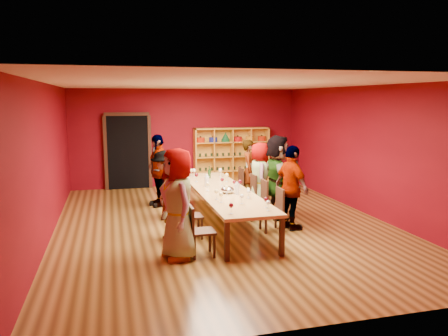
{
  "coord_description": "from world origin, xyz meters",
  "views": [
    {
      "loc": [
        -2.3,
        -8.91,
        2.68
      ],
      "look_at": [
        0.16,
        0.49,
        1.15
      ],
      "focal_mm": 35.0,
      "sensor_mm": 36.0,
      "label": 1
    }
  ],
  "objects": [
    {
      "name": "room_shell",
      "position": [
        0.0,
        0.0,
        1.5
      ],
      "size": [
        7.1,
        9.1,
        3.04
      ],
      "color": "#553716",
      "rests_on": "ground"
    },
    {
      "name": "tasting_table",
      "position": [
        0.0,
        0.0,
        0.7
      ],
      "size": [
        1.1,
        4.5,
        0.75
      ],
      "color": "tan",
      "rests_on": "ground"
    },
    {
      "name": "doorway",
      "position": [
        -1.8,
        4.43,
        1.12
      ],
      "size": [
        1.4,
        0.17,
        2.3
      ],
      "color": "black",
      "rests_on": "ground"
    },
    {
      "name": "shelving_unit",
      "position": [
        1.4,
        4.32,
        0.98
      ],
      "size": [
        2.4,
        0.4,
        1.8
      ],
      "color": "gold",
      "rests_on": "ground"
    },
    {
      "name": "chair_person_left_0",
      "position": [
        -0.91,
        -1.8,
        0.5
      ],
      "size": [
        0.42,
        0.42,
        0.89
      ],
      "color": "black",
      "rests_on": "ground"
    },
    {
      "name": "person_left_0",
      "position": [
        -1.24,
        -1.8,
        0.94
      ],
      "size": [
        0.67,
        1.0,
        1.89
      ],
      "primitive_type": "imported",
      "rotation": [
        0.0,
        0.0,
        -1.39
      ],
      "color": "#121832",
      "rests_on": "ground"
    },
    {
      "name": "chair_person_left_1",
      "position": [
        -0.91,
        -0.77,
        0.5
      ],
      "size": [
        0.42,
        0.42,
        0.89
      ],
      "color": "black",
      "rests_on": "ground"
    },
    {
      "name": "person_left_1",
      "position": [
        -1.25,
        -0.77,
        0.78
      ],
      "size": [
        0.56,
        0.66,
        1.56
      ],
      "primitive_type": "imported",
      "rotation": [
        0.0,
        0.0,
        -1.28
      ],
      "color": "#121634",
      "rests_on": "ground"
    },
    {
      "name": "chair_person_left_3",
      "position": [
        -0.91,
        0.73,
        0.5
      ],
      "size": [
        0.42,
        0.42,
        0.89
      ],
      "color": "black",
      "rests_on": "ground"
    },
    {
      "name": "person_left_3",
      "position": [
        -1.17,
        0.73,
        0.78
      ],
      "size": [
        0.57,
        1.06,
        1.56
      ],
      "primitive_type": "imported",
      "rotation": [
        0.0,
        0.0,
        -1.73
      ],
      "color": "#141737",
      "rests_on": "ground"
    },
    {
      "name": "chair_person_left_4",
      "position": [
        -0.91,
        2.0,
        0.5
      ],
      "size": [
        0.42,
        0.42,
        0.89
      ],
      "color": "black",
      "rests_on": "ground"
    },
    {
      "name": "person_left_4",
      "position": [
        -1.16,
        2.0,
        0.91
      ],
      "size": [
        0.77,
        1.16,
        1.82
      ],
      "primitive_type": "imported",
      "rotation": [
        0.0,
        0.0,
        -1.28
      ],
      "color": "tan",
      "rests_on": "ground"
    },
    {
      "name": "chair_person_right_1",
      "position": [
        0.91,
        -0.75,
        0.5
      ],
      "size": [
        0.42,
        0.42,
        0.89
      ],
      "color": "black",
      "rests_on": "ground"
    },
    {
      "name": "person_right_1",
      "position": [
        1.27,
        -0.75,
        0.88
      ],
      "size": [
        0.68,
        1.11,
        1.76
      ],
      "primitive_type": "imported",
      "rotation": [
        0.0,
        0.0,
        1.79
      ],
      "color": "white",
      "rests_on": "ground"
    },
    {
      "name": "chair_person_right_2",
      "position": [
        0.91,
        0.18,
        0.5
      ],
      "size": [
        0.42,
        0.42,
        0.89
      ],
      "color": "black",
      "rests_on": "ground"
    },
    {
      "name": "person_right_2",
      "position": [
        1.33,
        0.18,
        0.95
      ],
      "size": [
        0.55,
        1.77,
        1.9
      ],
      "primitive_type": "imported",
      "rotation": [
        0.0,
        0.0,
        1.55
      ],
      "color": "#47474B",
      "rests_on": "ground"
    },
    {
      "name": "chair_person_right_3",
      "position": [
        0.91,
        0.95,
        0.5
      ],
      "size": [
        0.42,
        0.42,
        0.89
      ],
      "color": "black",
      "rests_on": "ground"
    },
    {
      "name": "person_right_3",
      "position": [
        1.18,
        0.95,
        0.83
      ],
      "size": [
        0.6,
        0.88,
        1.66
      ],
      "primitive_type": "imported",
      "rotation": [
        0.0,
        0.0,
        1.37
      ],
      "color": "tan",
      "rests_on": "ground"
    },
    {
      "name": "chair_person_right_4",
      "position": [
        0.91,
        2.0,
        0.5
      ],
      "size": [
        0.42,
        0.42,
        0.89
      ],
      "color": "black",
      "rests_on": "ground"
    },
    {
      "name": "person_right_4",
      "position": [
        1.25,
        2.0,
        0.81
      ],
      "size": [
        0.63,
        0.72,
        1.63
      ],
      "primitive_type": "imported",
      "rotation": [
        0.0,
        0.0,
        1.18
      ],
      "color": "#49494E",
      "rests_on": "ground"
    },
    {
      "name": "wine_glass_0",
      "position": [
        -0.34,
        1.85,
        0.89
      ],
      "size": [
        0.08,
        0.08,
        0.19
      ],
      "color": "white",
      "rests_on": "tasting_table"
    },
    {
      "name": "wine_glass_1",
      "position": [
        0.29,
        -0.91,
        0.88
      ],
      "size": [
        0.07,
        0.07,
        0.18
      ],
      "color": "white",
      "rests_on": "tasting_table"
    },
    {
      "name": "wine_glass_2",
      "position": [
        0.33,
        -1.91,
        0.89
      ],
      "size": [
        0.08,
        0.08,
        0.19
      ],
      "color": "white",
      "rests_on": "tasting_table"
    },
    {
      "name": "wine_glass_3",
      "position": [
        -0.36,
        1.07,
        0.91
      ],
      "size": [
        0.09,
        0.09,
        0.22
      ],
      "color": "white",
      "rests_on": "tasting_table"
    },
    {
      "name": "wine_glass_4",
      "position": [
        0.37,
        -0.05,
        0.91
      ],
      "size": [
        0.09,
        0.09,
        0.22
      ],
      "color": "white",
      "rests_on": "tasting_table"
    },
    {
      "name": "wine_glass_5",
      "position": [
        -0.32,
        -1.1,
        0.89
      ],
      "size": [
        0.08,
        0.08,
        0.2
      ],
      "color": "white",
      "rests_on": "tasting_table"
    },
    {
      "name": "wine_glass_6",
      "position": [
        0.03,
        -1.31,
        0.89
      ],
      "size": [
        0.08,
        0.08,
        0.19
      ],
      "color": "white",
      "rests_on": "tasting_table"
    },
    {
      "name": "wine_glass_7",
      "position": [
        0.36,
        1.62,
        0.9
      ],
      "size": [
        0.09,
        0.09,
        0.21
      ],
      "color": "white",
      "rests_on": "tasting_table"
    },
    {
      "name": "wine_glass_8",
      "position": [
        0.33,
        0.91,
        0.9
      ],
      "size": [
        0.08,
        0.08,
        0.21
      ],
      "color": "white",
      "rests_on": "tasting_table"
    },
    {
      "name": "wine_glass_9",
      "position": [
        -0.29,
        1.74,
        0.9
      ],
      "size": [
        0.08,
        0.08,
        0.21
      ],
      "color": "white",
      "rests_on": "tasting_table"
    },
    {
      "name": "wine_glass_10",
      "position": [
        -0.03,
        -0.44,
        0.89
      ],
      "size": [
        0.08,
        0.08,
        0.19
      ],
      "color": "white",
      "rests_on": "tasting_table"
    },
    {
      "name": "wine_glass_11",
      "position": [
        0.32,
        -0.8,
        0.89
      ],
      "size": [
        0.08,
        0.08,
        0.19
      ],
      "color": "white",
      "rests_on": "tasting_table"
    },
    {
      "name": "wine_glass_12",
      "position": [
        -0.36,
        -1.95,
        0.89
      ],
      "size": [
        0.08,
        0.08,
        0.2
      ],
      "color": "white",
      "rests_on": "tasting_table"
    },
    {
      "name": "wine_glass_13",
      "position": [
        -0.34,
        -0.83,
        0.9
      ],
      "size": [
        0.08,
        0.08,
        0.21
      ],
      "color": "white",
      "rests_on": "tasting_table"
    },
    {
      "name": "wine_glass_14",
      "position": [
        0.37,
        -1.7,
        0.89
      ],
      "size": [
        0.08,
        0.08,
        0.2
      ],
      "color": "white",
      "rests_on": "tasting_table"
    },
    {
      "name": "wine_glass_15",
      "position": [
        0.29,
        0.11,
        0.88
      ],
      "size": [
        0.07,
        0.07,
        0.18
      ],
      "color": "white",
      "rests_on": "tasting_table"
    },
    {
      "name": "wine_glass_16",
      "position": [
        -0.33,
        -0.01,
        0.89
      ],
      "size": [
        0.08,
        0.08,
        0.19
      ],
      "color": "white",
      "rests_on": "tasting_table"
    },
    {
      "name": "wine_glass_17",
      "position": [
        0.1,
        0.42,
        0.89
      ],
      "size": [
        0.08,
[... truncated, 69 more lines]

